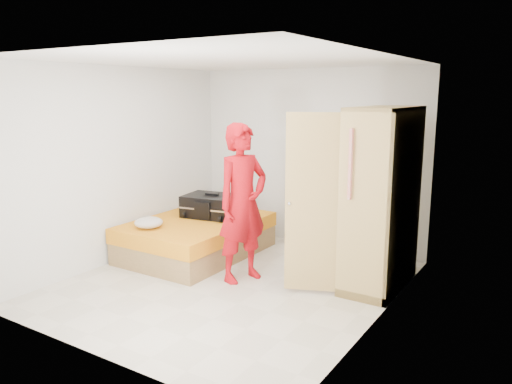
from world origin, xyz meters
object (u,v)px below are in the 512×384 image
Objects in this scene: wardrobe at (376,204)px; suitcase at (212,206)px; bed at (197,237)px; person at (243,203)px; round_cushion at (149,223)px.

suitcase is (-2.45, 0.10, -0.35)m from wardrobe.
bed is 1.37m from person.
person is 5.11× the size of round_cushion.
suitcase reaches higher than round_cushion.
bed is 5.41× the size of round_cushion.
round_cushion is (-2.77, -0.85, -0.43)m from wardrobe.
suitcase is (0.05, 0.29, 0.40)m from bed.
bed is 0.96× the size of wardrobe.
wardrobe is at bearing -47.41° from person.
bed is at bearing 85.96° from person.
person is 1.30m from suitcase.
wardrobe reaches higher than suitcase.
person is at bearing 8.92° from round_cushion.
person reaches higher than suitcase.
person is at bearing -22.46° from bed.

